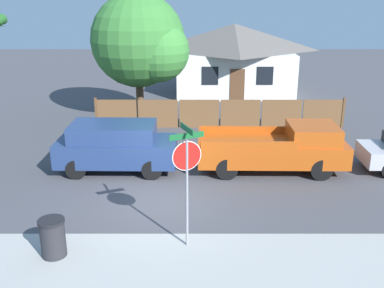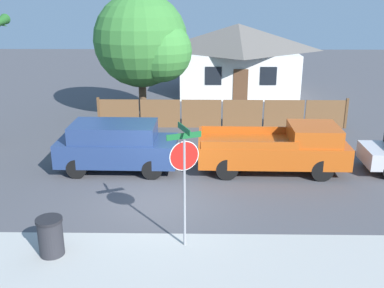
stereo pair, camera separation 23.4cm
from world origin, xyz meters
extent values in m
plane|color=#47474C|center=(0.00, 0.00, 0.00)|extent=(80.00, 80.00, 0.00)
cube|color=#A3A39E|center=(0.00, -3.60, 0.00)|extent=(36.00, 3.20, 0.01)
cube|color=brown|center=(-2.64, 8.37, 0.71)|extent=(1.95, 0.06, 1.41)
cube|color=brown|center=(-0.61, 8.37, 0.71)|extent=(1.95, 0.06, 1.41)
cube|color=brown|center=(1.43, 8.37, 0.71)|extent=(1.95, 0.06, 1.41)
cube|color=brown|center=(3.46, 8.37, 0.71)|extent=(1.95, 0.06, 1.41)
cube|color=brown|center=(5.50, 8.37, 0.71)|extent=(1.95, 0.06, 1.41)
cube|color=brown|center=(7.53, 8.37, 0.71)|extent=(1.95, 0.06, 1.41)
cube|color=brown|center=(-3.66, 8.37, 0.76)|extent=(0.12, 0.12, 1.51)
cube|color=brown|center=(8.55, 8.37, 0.76)|extent=(0.12, 0.12, 1.51)
cube|color=white|center=(3.83, 16.80, 1.37)|extent=(7.39, 5.70, 2.74)
pyramid|color=#5B5651|center=(3.83, 16.80, 3.60)|extent=(7.98, 6.15, 1.72)
cube|color=black|center=(2.17, 13.94, 1.59)|extent=(1.00, 0.04, 1.10)
cube|color=black|center=(5.49, 13.94, 1.59)|extent=(1.00, 0.04, 1.10)
cube|color=brown|center=(3.83, 13.94, 1.00)|extent=(0.90, 0.04, 2.00)
cylinder|color=brown|center=(-1.69, 10.23, 1.14)|extent=(0.40, 0.40, 2.29)
sphere|color=#387A33|center=(-1.69, 10.23, 4.08)|extent=(4.78, 4.78, 4.78)
sphere|color=#3C8437|center=(-0.61, 9.63, 3.60)|extent=(3.11, 3.11, 3.11)
cube|color=navy|center=(-1.73, 2.70, 0.78)|extent=(4.46, 1.93, 0.87)
cube|color=navy|center=(-1.84, 2.71, 1.53)|extent=(3.13, 1.76, 0.63)
cube|color=black|center=(-0.37, 2.68, 1.53)|extent=(0.09, 1.63, 0.53)
cylinder|color=black|center=(-0.34, 3.50, 0.37)|extent=(0.73, 0.22, 0.73)
cylinder|color=black|center=(-0.37, 1.86, 0.37)|extent=(0.73, 0.22, 0.73)
cylinder|color=black|center=(-3.08, 3.55, 0.37)|extent=(0.73, 0.22, 0.73)
cylinder|color=black|center=(-3.11, 1.91, 0.37)|extent=(0.73, 0.22, 0.73)
cube|color=#B74C14|center=(4.04, 2.70, 0.78)|extent=(5.50, 2.06, 0.81)
cube|color=#B74C14|center=(5.54, 2.68, 1.49)|extent=(1.78, 1.84, 0.62)
cube|color=#B74C14|center=(3.13, 3.65, 1.33)|extent=(3.44, 0.14, 0.28)
cube|color=#B74C14|center=(3.10, 1.79, 1.33)|extent=(3.44, 0.14, 0.28)
cube|color=#B74C14|center=(1.34, 2.75, 1.33)|extent=(0.11, 1.87, 0.28)
cylinder|color=black|center=(5.74, 3.55, 0.40)|extent=(0.80, 0.22, 0.80)
cylinder|color=black|center=(5.71, 1.80, 0.40)|extent=(0.80, 0.22, 0.80)
cylinder|color=black|center=(2.36, 3.61, 0.40)|extent=(0.80, 0.22, 0.80)
cylinder|color=black|center=(2.33, 1.86, 0.40)|extent=(0.80, 0.22, 0.80)
cylinder|color=black|center=(8.27, 3.48, 0.33)|extent=(0.67, 0.22, 0.67)
cylinder|color=gray|center=(0.94, -2.57, 1.49)|extent=(0.07, 0.07, 2.97)
cylinder|color=red|center=(0.94, -2.57, 2.55)|extent=(0.69, 0.31, 0.74)
cylinder|color=white|center=(0.94, -2.58, 2.55)|extent=(0.73, 0.31, 0.78)
cube|color=#19602D|center=(0.94, -2.57, 3.07)|extent=(0.86, 0.38, 0.15)
cube|color=#19602D|center=(0.94, -2.57, 3.25)|extent=(0.34, 0.77, 0.15)
cylinder|color=#28282D|center=(-2.47, -3.07, 0.47)|extent=(0.63, 0.63, 0.95)
cylinder|color=black|center=(-2.47, -3.07, 0.99)|extent=(0.67, 0.67, 0.08)
camera|label=1|loc=(1.07, -13.09, 6.46)|focal=42.00mm
camera|label=2|loc=(1.31, -13.09, 6.46)|focal=42.00mm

